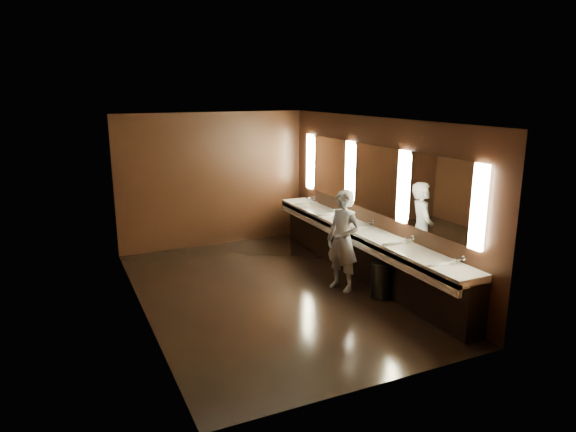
# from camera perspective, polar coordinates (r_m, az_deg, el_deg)

# --- Properties ---
(floor) EXTENTS (6.00, 6.00, 0.00)m
(floor) POSITION_cam_1_polar(r_m,az_deg,el_deg) (8.52, -2.05, -8.52)
(floor) COLOR black
(floor) RESTS_ON ground
(ceiling) EXTENTS (4.00, 6.00, 0.02)m
(ceiling) POSITION_cam_1_polar(r_m,az_deg,el_deg) (7.89, -2.23, 10.62)
(ceiling) COLOR #2D2D2B
(ceiling) RESTS_ON wall_back
(wall_back) EXTENTS (4.00, 0.02, 2.80)m
(wall_back) POSITION_cam_1_polar(r_m,az_deg,el_deg) (10.87, -8.31, 3.97)
(wall_back) COLOR black
(wall_back) RESTS_ON floor
(wall_front) EXTENTS (4.00, 0.02, 2.80)m
(wall_front) POSITION_cam_1_polar(r_m,az_deg,el_deg) (5.56, 10.03, -5.79)
(wall_front) COLOR black
(wall_front) RESTS_ON floor
(wall_left) EXTENTS (0.02, 6.00, 2.80)m
(wall_left) POSITION_cam_1_polar(r_m,az_deg,el_deg) (7.57, -16.23, -0.82)
(wall_left) COLOR black
(wall_left) RESTS_ON floor
(wall_right) EXTENTS (0.02, 6.00, 2.80)m
(wall_right) POSITION_cam_1_polar(r_m,az_deg,el_deg) (9.04, 9.63, 1.90)
(wall_right) COLOR black
(wall_right) RESTS_ON floor
(sink_counter) EXTENTS (0.55, 5.40, 1.01)m
(sink_counter) POSITION_cam_1_polar(r_m,az_deg,el_deg) (9.15, 8.33, -3.75)
(sink_counter) COLOR black
(sink_counter) RESTS_ON floor
(mirror_band) EXTENTS (0.06, 5.03, 1.15)m
(mirror_band) POSITION_cam_1_polar(r_m,az_deg,el_deg) (8.96, 9.62, 4.08)
(mirror_band) COLOR #FEF3BC
(mirror_band) RESTS_ON wall_right
(person) EXTENTS (0.60, 0.72, 1.68)m
(person) POSITION_cam_1_polar(r_m,az_deg,el_deg) (8.45, 6.14, -2.73)
(person) COLOR #90B0D7
(person) RESTS_ON floor
(trash_bin) EXTENTS (0.40, 0.40, 0.58)m
(trash_bin) POSITION_cam_1_polar(r_m,az_deg,el_deg) (8.40, 10.43, -6.96)
(trash_bin) COLOR black
(trash_bin) RESTS_ON floor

